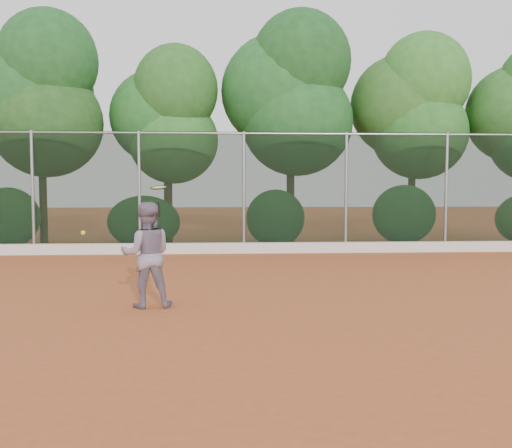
{
  "coord_description": "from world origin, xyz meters",
  "views": [
    {
      "loc": [
        -0.62,
        -9.53,
        1.99
      ],
      "look_at": [
        0.0,
        1.0,
        1.25
      ],
      "focal_mm": 40.0,
      "sensor_mm": 36.0,
      "label": 1
    }
  ],
  "objects": [
    {
      "name": "concrete_curb",
      "position": [
        0.0,
        6.82,
        0.15
      ],
      "size": [
        24.0,
        0.2,
        0.3
      ],
      "primitive_type": "cube",
      "color": "silver",
      "rests_on": "ground"
    },
    {
      "name": "tennis_ball_in_flight",
      "position": [
        -2.73,
        -0.81,
        1.26
      ],
      "size": [
        0.07,
        0.07,
        0.07
      ],
      "color": "#C8E433",
      "rests_on": "ground"
    },
    {
      "name": "foliage_backdrop",
      "position": [
        -0.55,
        8.98,
        4.4
      ],
      "size": [
        23.7,
        3.63,
        7.55
      ],
      "color": "#3F2618",
      "rests_on": "ground"
    },
    {
      "name": "chainlink_fence",
      "position": [
        -0.0,
        7.0,
        1.86
      ],
      "size": [
        24.09,
        0.09,
        3.5
      ],
      "color": "black",
      "rests_on": "ground"
    },
    {
      "name": "tennis_player",
      "position": [
        -1.85,
        -0.3,
        0.85
      ],
      "size": [
        0.9,
        0.74,
        1.71
      ],
      "primitive_type": "imported",
      "rotation": [
        0.0,
        0.0,
        3.27
      ],
      "color": "gray",
      "rests_on": "ground"
    },
    {
      "name": "tennis_racket",
      "position": [
        -1.64,
        -0.34,
        1.89
      ],
      "size": [
        0.33,
        0.33,
        0.52
      ],
      "color": "black",
      "rests_on": "ground"
    },
    {
      "name": "ground",
      "position": [
        0.0,
        0.0,
        0.0
      ],
      "size": [
        80.0,
        80.0,
        0.0
      ],
      "primitive_type": "plane",
      "color": "#A74F27",
      "rests_on": "ground"
    }
  ]
}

